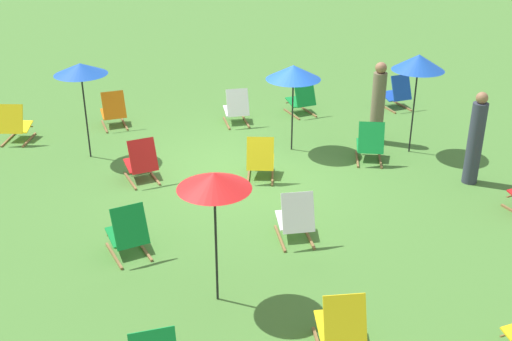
{
  "coord_description": "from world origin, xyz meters",
  "views": [
    {
      "loc": [
        1.79,
        10.73,
        4.99
      ],
      "look_at": [
        0.0,
        1.2,
        0.5
      ],
      "focal_mm": 44.56,
      "sensor_mm": 36.0,
      "label": 1
    }
  ],
  "objects": [
    {
      "name": "deckchair_12",
      "position": [
        -0.23,
        -2.36,
        0.37
      ],
      "size": [
        0.5,
        0.77,
        0.83
      ],
      "rotation": [
        0.0,
        0.0,
        0.03
      ],
      "color": "olive",
      "rests_on": "ground"
    },
    {
      "name": "umbrella_1",
      "position": [
        -3.38,
        -0.19,
        1.82
      ],
      "size": [
        1.0,
        1.0,
        1.97
      ],
      "color": "black",
      "rests_on": "ground"
    },
    {
      "name": "deckchair_8",
      "position": [
        2.14,
        2.67,
        0.37
      ],
      "size": [
        0.68,
        0.87,
        0.83
      ],
      "rotation": [
        0.0,
        0.0,
        0.3
      ],
      "color": "olive",
      "rests_on": "ground"
    },
    {
      "name": "deckchair_1",
      "position": [
        4.4,
        -2.18,
        0.37
      ],
      "size": [
        0.63,
        0.84,
        0.83
      ],
      "rotation": [
        0.0,
        0.0,
        -0.21
      ],
      "color": "olive",
      "rests_on": "ground"
    },
    {
      "name": "umbrella_3",
      "position": [
        -1.09,
        -0.73,
        1.6
      ],
      "size": [
        1.06,
        1.06,
        1.74
      ],
      "color": "black",
      "rests_on": "ground"
    },
    {
      "name": "person_0",
      "position": [
        -2.89,
        -0.81,
        0.82
      ],
      "size": [
        0.39,
        0.39,
        1.69
      ],
      "rotation": [
        0.0,
        0.0,
        2.41
      ],
      "color": "#72664C",
      "rests_on": "ground"
    },
    {
      "name": "ground_plane",
      "position": [
        0.0,
        0.0,
        0.0
      ],
      "size": [
        40.0,
        40.0,
        0.0
      ],
      "primitive_type": "plane",
      "color": "#477A33"
    },
    {
      "name": "umbrella_0",
      "position": [
        1.03,
        3.96,
        1.7
      ],
      "size": [
        0.91,
        0.91,
        1.81
      ],
      "color": "black",
      "rests_on": "ground"
    },
    {
      "name": "deckchair_4",
      "position": [
        -0.21,
        0.49,
        0.37
      ],
      "size": [
        0.63,
        0.85,
        0.83
      ],
      "rotation": [
        0.0,
        0.0,
        -0.23
      ],
      "color": "olive",
      "rests_on": "ground"
    },
    {
      "name": "deckchair_0",
      "position": [
        -2.42,
        0.13,
        0.37
      ],
      "size": [
        0.67,
        0.86,
        0.83
      ],
      "rotation": [
        0.0,
        0.0,
        -0.29
      ],
      "color": "olive",
      "rests_on": "ground"
    },
    {
      "name": "deckchair_13",
      "position": [
        2.43,
        -2.68,
        0.37
      ],
      "size": [
        0.6,
        0.83,
        0.83
      ],
      "rotation": [
        0.0,
        0.0,
        0.18
      ],
      "color": "olive",
      "rests_on": "ground"
    },
    {
      "name": "deckchair_9",
      "position": [
        -1.8,
        -2.71,
        0.37
      ],
      "size": [
        0.64,
        0.85,
        0.83
      ],
      "rotation": [
        0.0,
        0.0,
        0.24
      ],
      "color": "olive",
      "rests_on": "ground"
    },
    {
      "name": "deckchair_3",
      "position": [
        1.89,
        0.19,
        0.37
      ],
      "size": [
        0.66,
        0.86,
        0.83
      ],
      "rotation": [
        0.0,
        0.0,
        0.26
      ],
      "color": "olive",
      "rests_on": "ground"
    },
    {
      "name": "deckchair_14",
      "position": [
        -0.22,
        5.23,
        0.37
      ],
      "size": [
        0.53,
        0.79,
        0.83
      ],
      "rotation": [
        0.0,
        0.0,
        -0.07
      ],
      "color": "olive",
      "rests_on": "ground"
    },
    {
      "name": "deckchair_2",
      "position": [
        -4.11,
        -2.7,
        0.37
      ],
      "size": [
        0.62,
        0.84,
        0.83
      ],
      "rotation": [
        0.0,
        0.0,
        0.2
      ],
      "color": "olive",
      "rests_on": "ground"
    },
    {
      "name": "umbrella_2",
      "position": [
        2.87,
        -1.1,
        1.76
      ],
      "size": [
        0.99,
        0.99,
        1.88
      ],
      "color": "black",
      "rests_on": "ground"
    },
    {
      "name": "deckchair_11",
      "position": [
        -0.32,
        2.71,
        0.37
      ],
      "size": [
        0.49,
        0.77,
        0.83
      ],
      "rotation": [
        0.0,
        0.0,
        -0.02
      ],
      "color": "olive",
      "rests_on": "ground"
    },
    {
      "name": "person_1",
      "position": [
        -3.88,
        1.33,
        0.81
      ],
      "size": [
        0.38,
        0.38,
        1.69
      ],
      "rotation": [
        0.0,
        0.0,
        5.61
      ],
      "color": "#333847",
      "rests_on": "ground"
    }
  ]
}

